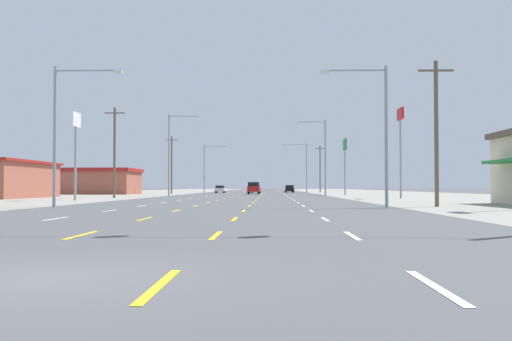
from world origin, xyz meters
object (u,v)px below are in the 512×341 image
object	(u,v)px
suv_center_turn_nearest	(254,188)
sedan_far_left_near	(220,189)
streetlight_left_row_0	(63,124)
sedan_far_right_far	(289,189)
streetlight_right_row_2	(304,164)
sedan_center_turn_mid	(256,189)
streetlight_right_row_1	(322,152)
pole_sign_left_row_1	(76,134)
pole_sign_right_row_1	(400,130)
pole_sign_right_row_2	(345,151)
streetlight_left_row_1	(172,149)
streetlight_right_row_0	(379,124)
streetlight_left_row_2	(207,165)
hatchback_far_right_midfar	(290,189)

from	to	relation	value
suv_center_turn_nearest	sedan_far_left_near	distance (m)	17.51
streetlight_left_row_0	sedan_far_right_far	bearing A→B (deg)	80.29
sedan_far_right_far	streetlight_right_row_2	xyz separation A→B (m)	(2.44, -19.12, 5.00)
sedan_center_turn_mid	streetlight_right_row_1	world-z (taller)	streetlight_right_row_1
pole_sign_left_row_1	pole_sign_right_row_1	size ratio (longest dim) A/B	0.84
sedan_far_right_far	pole_sign_left_row_1	world-z (taller)	pole_sign_left_row_1
pole_sign_right_row_2	streetlight_left_row_1	bearing A→B (deg)	-156.19
sedan_center_turn_mid	pole_sign_left_row_1	world-z (taller)	pole_sign_left_row_1
sedan_center_turn_mid	pole_sign_right_row_1	bearing A→B (deg)	-71.89
streetlight_right_row_1	streetlight_left_row_1	bearing A→B (deg)	180.00
suv_center_turn_nearest	sedan_far_right_far	xyz separation A→B (m)	(6.95, 36.95, -0.27)
sedan_far_left_near	pole_sign_right_row_2	world-z (taller)	pole_sign_right_row_2
streetlight_right_row_0	streetlight_left_row_1	distance (m)	44.15
pole_sign_left_row_1	streetlight_left_row_0	bearing A→B (deg)	-73.55
streetlight_left_row_0	streetlight_left_row_1	xyz separation A→B (m)	(-0.09, 39.62, 1.03)
sedan_center_turn_mid	streetlight_left_row_2	bearing A→B (deg)	172.65
sedan_far_left_near	pole_sign_left_row_1	world-z (taller)	pole_sign_left_row_1
sedan_center_turn_mid	streetlight_right_row_1	size ratio (longest dim) A/B	0.46
sedan_far_left_near	streetlight_right_row_1	xyz separation A→B (m)	(16.59, -37.82, 4.94)
suv_center_turn_nearest	streetlight_left_row_1	distance (m)	24.50
sedan_far_left_near	sedan_center_turn_mid	bearing A→B (deg)	4.31
sedan_far_left_near	hatchback_far_right_midfar	xyz separation A→B (m)	(13.72, 5.58, 0.03)
suv_center_turn_nearest	streetlight_right_row_2	distance (m)	20.70
sedan_far_right_far	streetlight_right_row_2	size ratio (longest dim) A/B	0.46
sedan_center_turn_mid	hatchback_far_right_midfar	xyz separation A→B (m)	(6.75, 5.05, 0.03)
hatchback_far_right_midfar	streetlight_right_row_0	xyz separation A→B (m)	(2.79, -83.02, 4.26)
suv_center_turn_nearest	streetlight_left_row_0	xyz separation A→B (m)	(-9.88, -61.41, 4.07)
streetlight_right_row_0	streetlight_left_row_2	bearing A→B (deg)	103.72
hatchback_far_right_midfar	streetlight_left_row_0	size ratio (longest dim) A/B	0.45
sedan_far_left_near	pole_sign_right_row_1	size ratio (longest dim) A/B	0.47
pole_sign_left_row_1	streetlight_right_row_2	world-z (taller)	streetlight_right_row_2
streetlight_left_row_2	sedan_far_right_far	bearing A→B (deg)	48.67
streetlight_right_row_0	pole_sign_right_row_1	bearing A→B (deg)	74.81
pole_sign_right_row_2	suv_center_turn_nearest	bearing A→B (deg)	140.64
sedan_far_left_near	streetlight_left_row_2	bearing A→B (deg)	147.67
streetlight_right_row_1	sedan_center_turn_mid	bearing A→B (deg)	104.07
streetlight_left_row_1	streetlight_left_row_2	xyz separation A→B (m)	(0.11, 39.62, -0.55)
streetlight_left_row_1	streetlight_left_row_0	bearing A→B (deg)	-89.87
pole_sign_right_row_1	hatchback_far_right_midfar	bearing A→B (deg)	100.09
hatchback_far_right_midfar	streetlight_right_row_0	distance (m)	83.17
suv_center_turn_nearest	streetlight_left_row_2	bearing A→B (deg)	118.95
streetlight_right_row_1	streetlight_right_row_2	xyz separation A→B (m)	(-0.16, 39.62, 0.06)
sedan_far_left_near	streetlight_right_row_2	xyz separation A→B (m)	(16.43, 1.79, 5.00)
streetlight_left_row_2	streetlight_right_row_2	xyz separation A→B (m)	(19.26, -0.00, 0.18)
hatchback_far_right_midfar	streetlight_right_row_1	world-z (taller)	streetlight_right_row_1
pole_sign_left_row_1	streetlight_left_row_0	size ratio (longest dim) A/B	0.93
sedan_far_left_near	streetlight_right_row_2	bearing A→B (deg)	6.23
sedan_far_right_far	streetlight_left_row_2	bearing A→B (deg)	-131.33
suv_center_turn_nearest	streetlight_left_row_1	size ratio (longest dim) A/B	0.46
sedan_center_turn_mid	pole_sign_right_row_2	xyz separation A→B (m)	(13.84, -27.87, 5.72)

